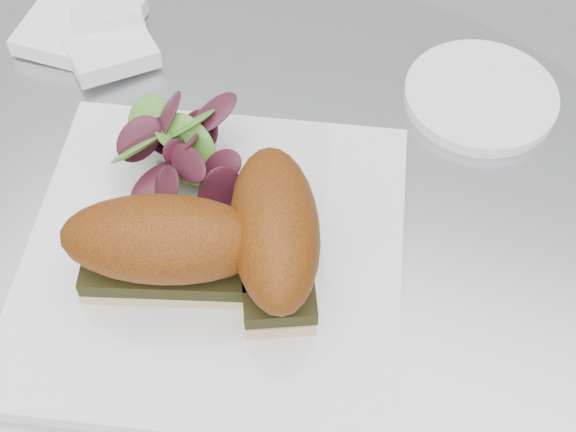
# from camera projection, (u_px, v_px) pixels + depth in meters

# --- Properties ---
(table) EXTENTS (0.70, 0.70, 0.73)m
(table) POSITION_uv_depth(u_px,v_px,m) (280.00, 392.00, 0.83)
(table) COLOR #AFB1B6
(table) RESTS_ON ground
(plate) EXTENTS (0.34, 0.34, 0.02)m
(plate) POSITION_uv_depth(u_px,v_px,m) (214.00, 258.00, 0.63)
(plate) COLOR white
(plate) RESTS_ON table
(sandwich_left) EXTENTS (0.16, 0.10, 0.08)m
(sandwich_left) POSITION_uv_depth(u_px,v_px,m) (166.00, 246.00, 0.57)
(sandwich_left) COLOR beige
(sandwich_left) RESTS_ON plate
(sandwich_right) EXTENTS (0.11, 0.16, 0.08)m
(sandwich_right) POSITION_uv_depth(u_px,v_px,m) (275.00, 234.00, 0.58)
(sandwich_right) COLOR beige
(sandwich_right) RESTS_ON plate
(salad) EXTENTS (0.10, 0.10, 0.05)m
(salad) POSITION_uv_depth(u_px,v_px,m) (180.00, 153.00, 0.65)
(salad) COLOR #4D9530
(salad) RESTS_ON plate
(napkin) EXTENTS (0.17, 0.17, 0.02)m
(napkin) POSITION_uv_depth(u_px,v_px,m) (95.00, 39.00, 0.77)
(napkin) COLOR white
(napkin) RESTS_ON table
(saucer) EXTENTS (0.14, 0.14, 0.01)m
(saucer) POSITION_uv_depth(u_px,v_px,m) (481.00, 96.00, 0.73)
(saucer) COLOR white
(saucer) RESTS_ON table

